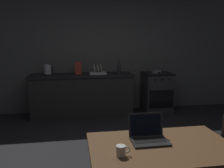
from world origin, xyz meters
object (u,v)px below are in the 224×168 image
bottle (119,68)px  coffee_mug (121,151)px  cereal_box (78,68)px  dish_rack (98,72)px  stove_oven (157,92)px  frying_pan (156,72)px  dining_table (161,153)px  electric_kettle (48,70)px  laptop (148,136)px

bottle → coffee_mug: (-0.61, -3.27, -0.25)m
bottle → cereal_box: 0.86m
dish_rack → cereal_box: bearing=177.2°
stove_oven → dish_rack: size_ratio=2.59×
stove_oven → frying_pan: 0.47m
dining_table → electric_kettle: size_ratio=5.50×
stove_oven → electric_kettle: electric_kettle is taller
dining_table → electric_kettle: (-1.24, 3.19, 0.35)m
dining_table → cereal_box: 3.29m
frying_pan → coffee_mug: bearing=-113.9°
frying_pan → dish_rack: bearing=178.7°
dining_table → laptop: (-0.08, 0.11, 0.12)m
electric_kettle → dish_rack: 1.03m
laptop → cereal_box: 3.16m
dish_rack → electric_kettle: bearing=180.0°
frying_pan → cereal_box: cereal_box is taller
stove_oven → bottle: bearing=-176.9°
stove_oven → bottle: size_ratio=3.32×
laptop → coffee_mug: size_ratio=2.85×
frying_pan → coffee_mug: 3.61m
electric_kettle → dining_table: bearing=-68.8°
laptop → electric_kettle: bearing=111.1°
stove_oven → dish_rack: 1.41m
dish_rack → bottle: bearing=-6.4°
laptop → cereal_box: size_ratio=1.26×
dining_table → electric_kettle: bearing=111.2°
coffee_mug → laptop: bearing=39.5°
bottle → dish_rack: (-0.44, 0.05, -0.08)m
stove_oven → laptop: laptop is taller
stove_oven → electric_kettle: size_ratio=3.95×
dish_rack → coffee_mug: bearing=-92.9°
coffee_mug → cereal_box: (-0.25, 3.34, 0.25)m
electric_kettle → laptop: bearing=-69.4°
laptop → frying_pan: (1.16, 3.05, 0.15)m
coffee_mug → stove_oven: bearing=65.8°
dining_table → dish_rack: size_ratio=3.61×
stove_oven → bottle: bottle is taller
bottle → laptop: bearing=-96.0°
electric_kettle → bottle: (1.47, -0.05, 0.02)m
electric_kettle → coffee_mug: (0.86, -3.32, -0.23)m
cereal_box → electric_kettle: bearing=-178.1°
laptop → dish_rack: size_ratio=0.94×
laptop → bottle: (0.32, 3.03, 0.25)m
stove_oven → dining_table: 3.39m
bottle → dish_rack: bearing=173.6°
frying_pan → cereal_box: (-1.71, 0.05, 0.10)m
bottle → dish_rack: 0.45m
electric_kettle → coffee_mug: electric_kettle is taller
frying_pan → coffee_mug: (-1.46, -3.29, -0.15)m
stove_oven → dish_rack: dish_rack is taller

